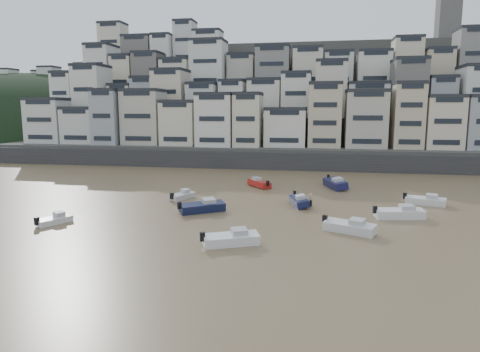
% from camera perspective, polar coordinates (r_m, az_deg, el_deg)
% --- Properties ---
extents(sea_strip, '(340.00, 340.00, 0.00)m').
position_cam_1_polar(sea_strip, '(210.14, -27.37, 4.66)').
color(sea_strip, '#4F5E70').
rests_on(sea_strip, ground).
extents(harbor_wall, '(140.00, 3.00, 3.50)m').
position_cam_1_polar(harbor_wall, '(86.73, 4.69, 2.06)').
color(harbor_wall, '#38383A').
rests_on(harbor_wall, ground).
extents(hillside, '(141.04, 66.00, 50.00)m').
position_cam_1_polar(hillside, '(125.57, 8.83, 9.26)').
color(hillside, '#4C4C47').
rests_on(hillside, ground).
extents(headland, '(216.00, 135.00, 53.33)m').
position_cam_1_polar(headland, '(193.15, -25.65, 4.49)').
color(headland, black).
rests_on(headland, ground).
extents(boat_a, '(5.75, 3.95, 1.50)m').
position_cam_1_polar(boat_a, '(38.62, -1.19, -8.17)').
color(boat_a, white).
rests_on(boat_a, ground).
extents(boat_b, '(5.78, 3.92, 1.51)m').
position_cam_1_polar(boat_b, '(43.77, 14.40, -6.39)').
color(boat_b, silver).
rests_on(boat_b, ground).
extents(boat_c, '(5.95, 4.96, 1.61)m').
position_cam_1_polar(boat_c, '(50.85, -5.06, -3.94)').
color(boat_c, '#131A3C').
rests_on(boat_c, ground).
extents(boat_d, '(6.14, 3.07, 1.60)m').
position_cam_1_polar(boat_d, '(50.97, 20.50, -4.45)').
color(boat_d, white).
rests_on(boat_d, ground).
extents(boat_e, '(3.15, 5.57, 1.45)m').
position_cam_1_polar(boat_e, '(54.64, 7.85, -3.17)').
color(boat_e, '#13193D').
rests_on(boat_e, ground).
extents(boat_f, '(3.07, 4.60, 1.20)m').
position_cam_1_polar(boat_f, '(58.45, -7.68, -2.49)').
color(boat_f, silver).
rests_on(boat_f, ground).
extents(boat_g, '(5.52, 3.12, 1.43)m').
position_cam_1_polar(boat_g, '(59.42, 23.51, -2.86)').
color(boat_g, silver).
rests_on(boat_g, ground).
extents(boat_h, '(4.75, 5.30, 1.47)m').
position_cam_1_polar(boat_h, '(67.10, 2.57, -0.82)').
color(boat_h, '#AB1B15').
rests_on(boat_h, ground).
extents(boat_i, '(4.18, 7.00, 1.81)m').
position_cam_1_polar(boat_i, '(67.67, 12.57, -0.80)').
color(boat_i, '#151742').
rests_on(boat_i, ground).
extents(boat_j, '(2.98, 4.19, 1.10)m').
position_cam_1_polar(boat_j, '(49.69, -23.50, -5.27)').
color(boat_j, white).
rests_on(boat_j, ground).
extents(person_pink, '(0.44, 0.44, 1.74)m').
position_cam_1_polar(person_pink, '(54.41, 9.43, -3.10)').
color(person_pink, tan).
rests_on(person_pink, ground).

